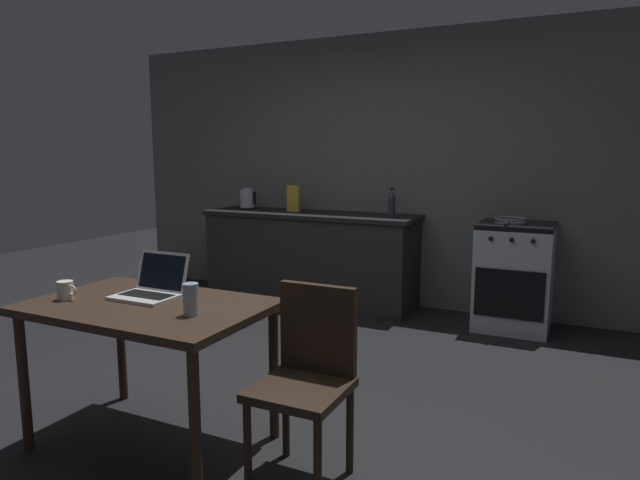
{
  "coord_description": "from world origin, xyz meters",
  "views": [
    {
      "loc": [
        1.83,
        -2.82,
        1.48
      ],
      "look_at": [
        0.04,
        0.88,
        0.84
      ],
      "focal_mm": 31.19,
      "sensor_mm": 36.0,
      "label": 1
    }
  ],
  "objects_px": {
    "drinking_glass": "(191,299)",
    "stove_oven": "(514,276)",
    "electric_kettle": "(247,199)",
    "coffee_mug": "(66,290)",
    "cereal_box": "(294,198)",
    "laptop": "(151,288)",
    "dining_table": "(148,318)",
    "bottle": "(392,203)",
    "frying_pan": "(510,220)",
    "chair": "(308,370)"
  },
  "relations": [
    {
      "from": "dining_table",
      "to": "chair",
      "type": "height_order",
      "value": "chair"
    },
    {
      "from": "drinking_glass",
      "to": "cereal_box",
      "type": "height_order",
      "value": "cereal_box"
    },
    {
      "from": "drinking_glass",
      "to": "laptop",
      "type": "bearing_deg",
      "value": 156.6
    },
    {
      "from": "chair",
      "to": "laptop",
      "type": "distance_m",
      "value": 0.96
    },
    {
      "from": "bottle",
      "to": "laptop",
      "type": "bearing_deg",
      "value": -98.5
    },
    {
      "from": "electric_kettle",
      "to": "stove_oven",
      "type": "bearing_deg",
      "value": -0.05
    },
    {
      "from": "frying_pan",
      "to": "coffee_mug",
      "type": "bearing_deg",
      "value": -121.27
    },
    {
      "from": "chair",
      "to": "bottle",
      "type": "height_order",
      "value": "bottle"
    },
    {
      "from": "laptop",
      "to": "drinking_glass",
      "type": "bearing_deg",
      "value": -23.26
    },
    {
      "from": "dining_table",
      "to": "drinking_glass",
      "type": "relative_size",
      "value": 7.92
    },
    {
      "from": "coffee_mug",
      "to": "cereal_box",
      "type": "height_order",
      "value": "cereal_box"
    },
    {
      "from": "dining_table",
      "to": "drinking_glass",
      "type": "bearing_deg",
      "value": -12.81
    },
    {
      "from": "chair",
      "to": "bottle",
      "type": "xyz_separation_m",
      "value": [
        -0.52,
        2.69,
        0.52
      ]
    },
    {
      "from": "laptop",
      "to": "cereal_box",
      "type": "bearing_deg",
      "value": 103.47
    },
    {
      "from": "dining_table",
      "to": "frying_pan",
      "type": "distance_m",
      "value": 3.13
    },
    {
      "from": "stove_oven",
      "to": "bottle",
      "type": "height_order",
      "value": "bottle"
    },
    {
      "from": "stove_oven",
      "to": "cereal_box",
      "type": "xyz_separation_m",
      "value": [
        -2.14,
        0.02,
        0.58
      ]
    },
    {
      "from": "dining_table",
      "to": "bottle",
      "type": "distance_m",
      "value": 2.83
    },
    {
      "from": "drinking_glass",
      "to": "stove_oven",
      "type": "bearing_deg",
      "value": 69.51
    },
    {
      "from": "laptop",
      "to": "electric_kettle",
      "type": "relative_size",
      "value": 1.43
    },
    {
      "from": "laptop",
      "to": "coffee_mug",
      "type": "distance_m",
      "value": 0.42
    },
    {
      "from": "stove_oven",
      "to": "cereal_box",
      "type": "height_order",
      "value": "cereal_box"
    },
    {
      "from": "electric_kettle",
      "to": "coffee_mug",
      "type": "distance_m",
      "value": 3.09
    },
    {
      "from": "laptop",
      "to": "stove_oven",
      "type": "bearing_deg",
      "value": 61.57
    },
    {
      "from": "dining_table",
      "to": "electric_kettle",
      "type": "height_order",
      "value": "electric_kettle"
    },
    {
      "from": "stove_oven",
      "to": "bottle",
      "type": "xyz_separation_m",
      "value": [
        -1.09,
        -0.05,
        0.58
      ]
    },
    {
      "from": "electric_kettle",
      "to": "coffee_mug",
      "type": "xyz_separation_m",
      "value": [
        0.84,
        -2.97,
        -0.22
      ]
    },
    {
      "from": "coffee_mug",
      "to": "frying_pan",
      "type": "bearing_deg",
      "value": 58.73
    },
    {
      "from": "laptop",
      "to": "cereal_box",
      "type": "height_order",
      "value": "cereal_box"
    },
    {
      "from": "cereal_box",
      "to": "frying_pan",
      "type": "bearing_deg",
      "value": -1.32
    },
    {
      "from": "electric_kettle",
      "to": "bottle",
      "type": "height_order",
      "value": "bottle"
    },
    {
      "from": "bottle",
      "to": "frying_pan",
      "type": "xyz_separation_m",
      "value": [
        1.03,
        0.02,
        -0.1
      ]
    },
    {
      "from": "chair",
      "to": "coffee_mug",
      "type": "distance_m",
      "value": 1.32
    },
    {
      "from": "stove_oven",
      "to": "dining_table",
      "type": "bearing_deg",
      "value": -116.64
    },
    {
      "from": "coffee_mug",
      "to": "drinking_glass",
      "type": "distance_m",
      "value": 0.75
    },
    {
      "from": "chair",
      "to": "stove_oven",
      "type": "bearing_deg",
      "value": 58.92
    },
    {
      "from": "electric_kettle",
      "to": "cereal_box",
      "type": "relative_size",
      "value": 0.85
    },
    {
      "from": "frying_pan",
      "to": "cereal_box",
      "type": "height_order",
      "value": "cereal_box"
    },
    {
      "from": "dining_table",
      "to": "cereal_box",
      "type": "relative_size",
      "value": 4.54
    },
    {
      "from": "stove_oven",
      "to": "coffee_mug",
      "type": "bearing_deg",
      "value": -121.8
    },
    {
      "from": "stove_oven",
      "to": "chair",
      "type": "relative_size",
      "value": 1.02
    },
    {
      "from": "stove_oven",
      "to": "dining_table",
      "type": "height_order",
      "value": "stove_oven"
    },
    {
      "from": "dining_table",
      "to": "chair",
      "type": "bearing_deg",
      "value": 6.22
    },
    {
      "from": "frying_pan",
      "to": "laptop",
      "type": "bearing_deg",
      "value": -117.92
    },
    {
      "from": "electric_kettle",
      "to": "cereal_box",
      "type": "bearing_deg",
      "value": 2.12
    },
    {
      "from": "chair",
      "to": "drinking_glass",
      "type": "height_order",
      "value": "drinking_glass"
    },
    {
      "from": "frying_pan",
      "to": "drinking_glass",
      "type": "relative_size",
      "value": 2.9
    },
    {
      "from": "bottle",
      "to": "coffee_mug",
      "type": "bearing_deg",
      "value": -104.45
    },
    {
      "from": "electric_kettle",
      "to": "frying_pan",
      "type": "distance_m",
      "value": 2.63
    },
    {
      "from": "laptop",
      "to": "bottle",
      "type": "distance_m",
      "value": 2.73
    }
  ]
}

